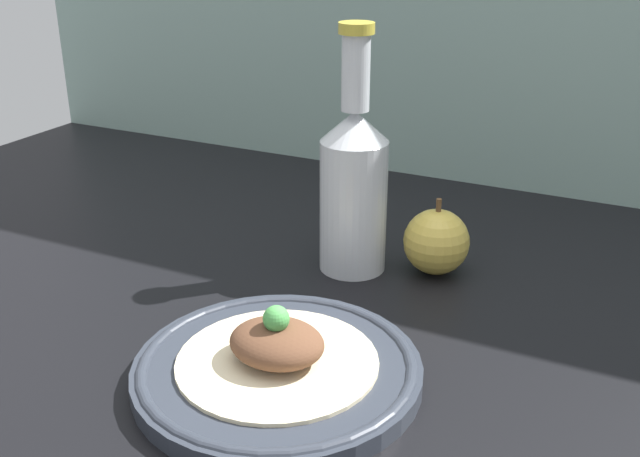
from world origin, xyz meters
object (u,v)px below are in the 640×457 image
at_px(plate, 278,369).
at_px(cider_bottle, 354,183).
at_px(apple, 436,242).
at_px(plated_food, 277,349).

xyz_separation_m(plate, cider_bottle, (-0.03, 0.25, 0.10)).
bearing_deg(plate, cider_bottle, 97.93).
xyz_separation_m(plate, apple, (0.06, 0.28, 0.03)).
bearing_deg(plate, apple, 78.02).
height_order(cider_bottle, apple, cider_bottle).
bearing_deg(cider_bottle, plate, -82.07).
height_order(plate, cider_bottle, cider_bottle).
height_order(plate, apple, apple).
xyz_separation_m(plated_food, apple, (0.06, 0.28, 0.01)).
bearing_deg(apple, plated_food, -101.98).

